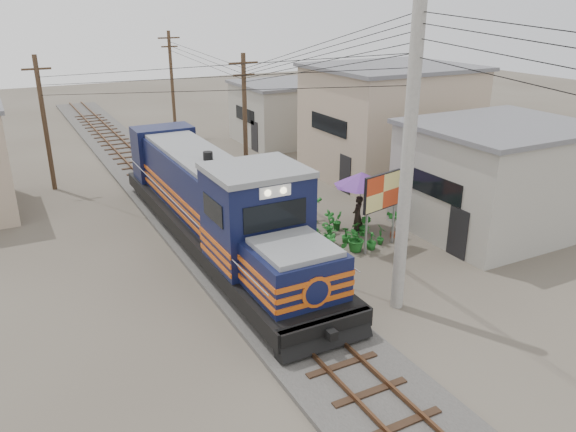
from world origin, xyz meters
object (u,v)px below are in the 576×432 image
market_umbrella (361,179)px  locomotive (216,205)px  vendor (358,215)px  billboard (382,194)px

market_umbrella → locomotive: bearing=169.3°
market_umbrella → vendor: 1.56m
billboard → vendor: 2.19m
locomotive → vendor: locomotive is taller
locomotive → market_umbrella: locomotive is taller
locomotive → billboard: bearing=-28.8°
market_umbrella → vendor: size_ratio=1.52×
billboard → market_umbrella: 2.07m
billboard → vendor: (0.02, 1.63, -1.47)m
billboard → market_umbrella: size_ratio=1.20×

